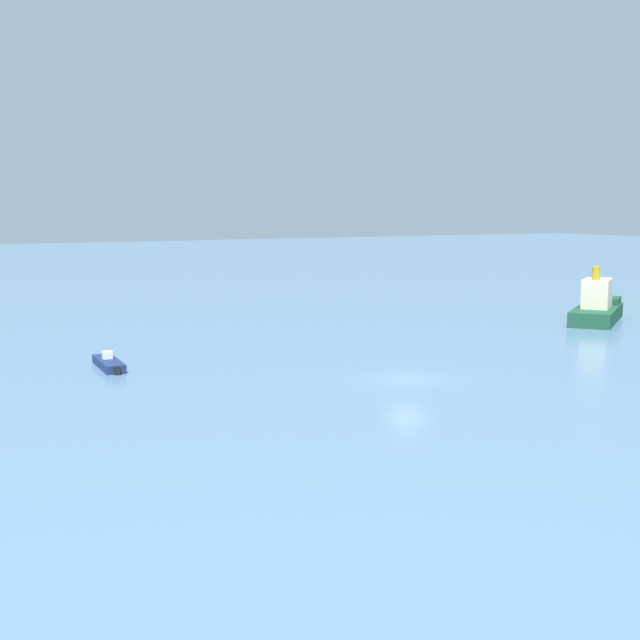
% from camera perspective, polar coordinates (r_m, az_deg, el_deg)
% --- Properties ---
extents(ground_plane, '(400.00, 400.00, 0.00)m').
position_cam_1_polar(ground_plane, '(51.73, 5.86, -3.97)').
color(ground_plane, slate).
extents(tugboat, '(10.46, 9.16, 5.09)m').
position_cam_1_polar(tugboat, '(80.68, 18.14, 0.84)').
color(tugboat, '#19472D').
rests_on(tugboat, ground).
extents(small_motorboat, '(1.42, 5.18, 1.04)m').
position_cam_1_polar(small_motorboat, '(56.57, -14.03, -2.85)').
color(small_motorboat, navy).
rests_on(small_motorboat, ground).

